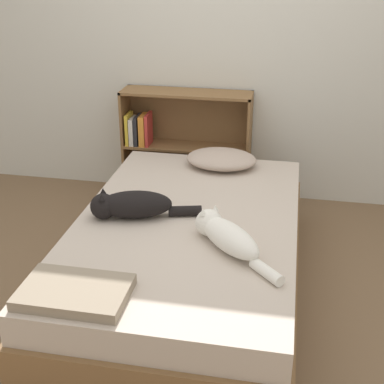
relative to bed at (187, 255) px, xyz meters
name	(u,v)px	position (x,y,z in m)	size (l,w,h in m)	color
ground_plane	(187,287)	(0.00, 0.00, -0.23)	(8.00, 8.00, 0.00)	brown
wall_back	(224,35)	(0.00, 1.40, 1.02)	(8.00, 0.06, 2.50)	silver
bed	(187,255)	(0.00, 0.00, 0.00)	(1.26, 2.03, 0.46)	brown
pillow	(221,159)	(0.08, 0.81, 0.29)	(0.48, 0.36, 0.11)	#B29E8E
cat_light	(226,235)	(0.25, -0.25, 0.30)	(0.49, 0.51, 0.16)	white
cat_dark	(130,205)	(-0.32, -0.03, 0.31)	(0.61, 0.26, 0.17)	black
bookshelf	(182,142)	(-0.29, 1.27, 0.22)	(0.98, 0.26, 0.86)	brown
blanket_fold	(74,292)	(-0.34, -0.80, 0.26)	(0.47, 0.31, 0.05)	gray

